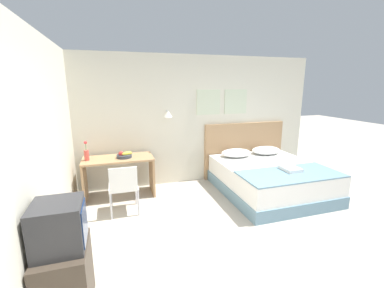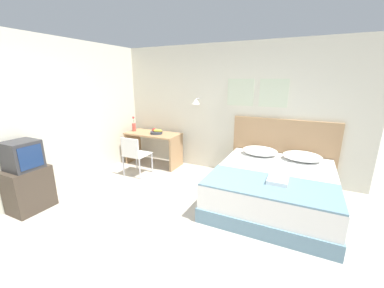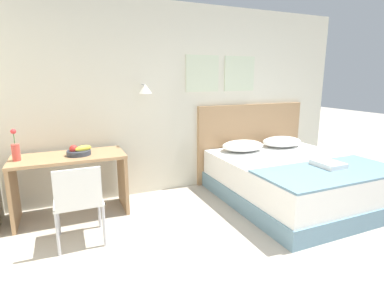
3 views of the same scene
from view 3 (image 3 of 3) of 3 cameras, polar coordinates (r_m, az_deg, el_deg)
name	(u,v)px [view 3 (image 3 of 3)]	position (r m, az deg, el deg)	size (l,w,h in m)	color
wall_back	(180,100)	(4.38, -2.37, 8.44)	(5.46, 0.31, 2.65)	beige
bed	(294,180)	(4.31, 18.83, -6.57)	(1.79, 2.02, 0.57)	#66899E
headboard	(251,142)	(5.01, 11.17, 0.43)	(1.91, 0.06, 1.23)	#A87F56
pillow_left	(243,146)	(4.54, 9.65, -0.32)	(0.65, 0.48, 0.16)	white
pillow_right	(282,142)	(4.97, 16.73, 0.44)	(0.65, 0.48, 0.16)	white
throw_blanket	(331,171)	(3.84, 24.99, -4.77)	(1.74, 0.81, 0.02)	#66899E
folded_towel_near_foot	(328,164)	(3.98, 24.48, -3.47)	(0.26, 0.36, 0.06)	white
desk	(70,174)	(3.85, -22.14, -5.23)	(1.26, 0.60, 0.75)	#A87F56
desk_chair	(78,198)	(3.16, -20.82, -9.64)	(0.46, 0.46, 0.83)	white
fruit_bowl	(79,151)	(3.76, -20.73, -1.33)	(0.30, 0.27, 0.13)	#333842
flower_vase	(16,150)	(3.79, -30.56, -0.97)	(0.08, 0.08, 0.35)	#D14C42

